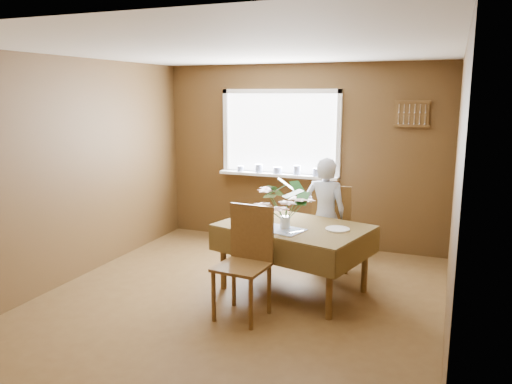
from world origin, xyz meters
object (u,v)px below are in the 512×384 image
at_px(chair_far, 332,224).
at_px(seated_woman, 325,216).
at_px(flower_bouquet, 285,201).
at_px(chair_near, 246,257).
at_px(dining_table, 294,233).

xyz_separation_m(chair_far, seated_woman, (-0.06, -0.12, 0.12)).
bearing_deg(seated_woman, flower_bouquet, 77.87).
height_order(chair_far, flower_bouquet, flower_bouquet).
bearing_deg(chair_far, chair_near, 65.32).
relative_size(dining_table, flower_bouquet, 3.27).
distance_m(dining_table, chair_far, 0.83).
relative_size(chair_near, flower_bouquet, 2.02).
height_order(chair_far, chair_near, chair_near).
relative_size(chair_far, chair_near, 1.00).
bearing_deg(chair_near, seated_woman, 78.08).
bearing_deg(flower_bouquet, chair_near, -109.83).
bearing_deg(chair_far, seated_woman, 57.60).
height_order(seated_woman, flower_bouquet, seated_woman).
relative_size(dining_table, seated_woman, 1.24).
bearing_deg(flower_bouquet, seated_woman, 75.27).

